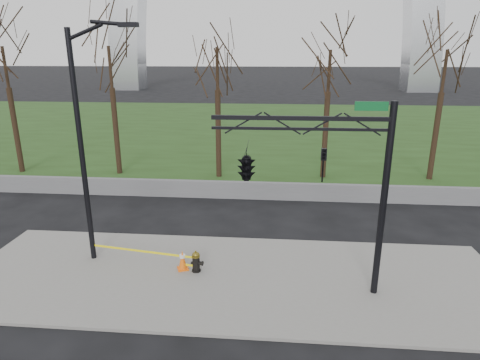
# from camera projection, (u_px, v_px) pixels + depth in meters

# --- Properties ---
(ground) EXTENTS (500.00, 500.00, 0.00)m
(ground) POSITION_uv_depth(u_px,v_px,m) (232.00, 279.00, 13.65)
(ground) COLOR black
(ground) RESTS_ON ground
(sidewalk) EXTENTS (18.00, 6.00, 0.10)m
(sidewalk) POSITION_uv_depth(u_px,v_px,m) (232.00, 278.00, 13.63)
(sidewalk) COLOR slate
(sidewalk) RESTS_ON ground
(grass_strip) EXTENTS (120.00, 40.00, 0.06)m
(grass_strip) POSITION_uv_depth(u_px,v_px,m) (262.00, 127.00, 42.20)
(grass_strip) COLOR #223C16
(grass_strip) RESTS_ON ground
(guardrail) EXTENTS (60.00, 0.30, 0.90)m
(guardrail) POSITION_uv_depth(u_px,v_px,m) (248.00, 190.00, 21.13)
(guardrail) COLOR #59595B
(guardrail) RESTS_ON ground
(tree_row) EXTENTS (48.26, 4.00, 9.12)m
(tree_row) POSITION_uv_depth(u_px,v_px,m) (272.00, 102.00, 23.63)
(tree_row) COLOR black
(tree_row) RESTS_ON ground
(fire_hydrant) EXTENTS (0.48, 0.31, 0.77)m
(fire_hydrant) POSITION_uv_depth(u_px,v_px,m) (196.00, 262.00, 13.84)
(fire_hydrant) COLOR black
(fire_hydrant) RESTS_ON sidewalk
(traffic_cone) EXTENTS (0.47, 0.47, 0.71)m
(traffic_cone) POSITION_uv_depth(u_px,v_px,m) (183.00, 260.00, 13.97)
(traffic_cone) COLOR #FD650D
(traffic_cone) RESTS_ON sidewalk
(street_light) EXTENTS (2.39, 0.35, 8.21)m
(street_light) POSITION_uv_depth(u_px,v_px,m) (86.00, 133.00, 13.48)
(street_light) COLOR black
(street_light) RESTS_ON ground
(traffic_signal_mast) EXTENTS (5.10, 2.49, 6.00)m
(traffic_signal_mast) POSITION_uv_depth(u_px,v_px,m) (273.00, 165.00, 11.77)
(traffic_signal_mast) COLOR black
(traffic_signal_mast) RESTS_ON ground
(caution_tape) EXTENTS (3.91, 0.64, 0.40)m
(caution_tape) POSITION_uv_depth(u_px,v_px,m) (148.00, 253.00, 14.23)
(caution_tape) COLOR #FFED0D
(caution_tape) RESTS_ON ground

